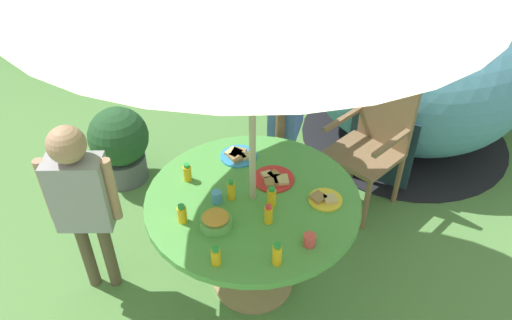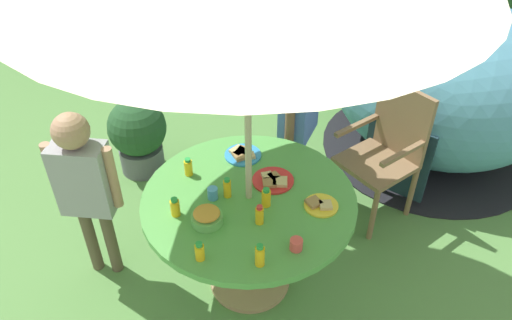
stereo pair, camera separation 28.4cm
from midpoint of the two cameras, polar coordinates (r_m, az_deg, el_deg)
The scene contains 20 objects.
ground_plane at distance 3.34m, azimuth 1.79°, elevation -13.97°, with size 10.00×10.00×0.02m, color #548442.
garden_table at distance 2.88m, azimuth 2.03°, elevation -6.34°, with size 1.23×1.23×0.74m.
wooden_chair at distance 3.63m, azimuth 17.10°, elevation 1.33°, with size 0.62×0.62×1.00m.
dome_tent at distance 4.38m, azimuth 22.63°, elevation 8.18°, with size 2.24×2.24×1.33m.
potted_plant at distance 4.05m, azimuth -11.55°, elevation 2.89°, with size 0.47×0.47×0.65m.
child_in_blue_shirt at distance 3.41m, azimuth 7.42°, elevation 6.45°, with size 0.23×0.45×1.34m.
child_in_grey_shirt at distance 2.98m, azimuth -16.76°, elevation -2.22°, with size 0.40×0.25×1.22m.
snack_bowl at distance 2.62m, azimuth -2.61°, elevation -6.71°, with size 0.17×0.17×0.09m.
plate_front_edge at distance 2.77m, azimuth 10.41°, elevation -5.25°, with size 0.19×0.19×0.03m.
plate_mid_left at distance 2.89m, azimuth 4.82°, elevation -2.45°, with size 0.25×0.25×0.03m.
plate_near_left at distance 3.08m, azimuth 1.06°, elevation 0.59°, with size 0.23×0.23×0.03m.
juice_bottle_near_right at distance 2.44m, azimuth -3.18°, elevation -10.70°, with size 0.05×0.05×0.11m.
juice_bottle_far_left at distance 2.71m, azimuth 4.20°, elevation -4.50°, with size 0.05×0.05×0.12m.
juice_bottle_far_right at distance 2.92m, azimuth -5.10°, elevation -0.95°, with size 0.05×0.05×0.12m.
juice_bottle_center_front at distance 2.67m, azimuth -6.34°, elevation -5.59°, with size 0.05×0.05×0.12m.
juice_bottle_center_back at distance 2.61m, azimuth 3.55°, elevation -6.52°, with size 0.05×0.05×0.12m.
juice_bottle_mid_right at distance 2.41m, azimuth 3.89°, elevation -11.14°, with size 0.05×0.05×0.13m.
juice_bottle_back_edge at distance 2.76m, azimuth -0.41°, elevation -3.39°, with size 0.04×0.04×0.13m.
cup_near at distance 2.76m, azimuth -2.11°, elevation -4.00°, with size 0.06×0.06×0.07m, color #4C99D8.
cup_far at distance 2.52m, azimuth 7.96°, elevation -9.80°, with size 0.07×0.07×0.06m, color #E04C47.
Camera 2 is at (0.83, -1.91, 2.61)m, focal length 34.55 mm.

